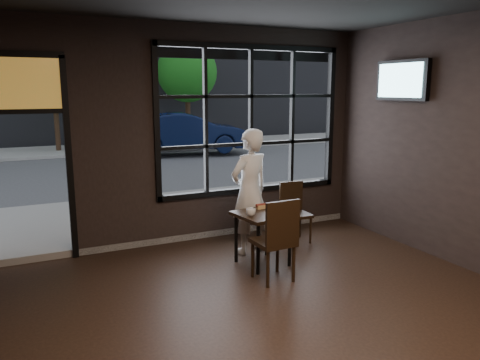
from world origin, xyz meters
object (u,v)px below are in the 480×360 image
cafe_table (263,238)px  navy_car (187,133)px  man (250,192)px  chair_near (273,239)px

cafe_table → navy_car: 10.57m
man → navy_car: 10.06m
man → chair_near: bearing=63.4°
man → cafe_table: bearing=67.2°
cafe_table → navy_car: bearing=68.5°
chair_near → navy_car: bearing=-106.2°
cafe_table → chair_near: bearing=-112.1°
man → navy_car: man is taller
navy_car → chair_near: bearing=177.3°
chair_near → man: 1.09m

